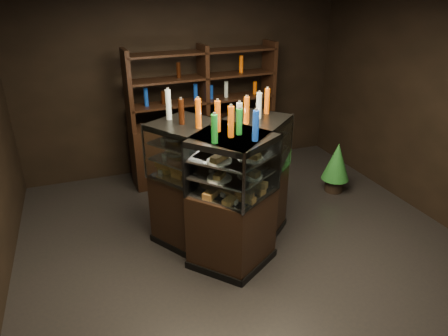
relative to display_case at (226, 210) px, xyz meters
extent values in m
plane|color=black|center=(0.22, -0.12, -0.49)|extent=(5.00, 5.00, 0.00)
cube|color=black|center=(0.22, 2.38, 1.01)|extent=(5.00, 0.02, 3.00)
cube|color=black|center=(2.72, -0.12, 1.01)|extent=(0.02, 5.00, 3.00)
cube|color=black|center=(0.17, -0.02, -0.06)|extent=(1.39, 1.35, 0.85)
cube|color=black|center=(0.17, -0.02, -0.45)|extent=(1.43, 1.39, 0.08)
cube|color=black|center=(0.17, -0.02, 0.93)|extent=(1.39, 1.35, 0.06)
cube|color=silver|center=(0.17, -0.02, 0.37)|extent=(1.32, 1.27, 0.02)
cube|color=silver|center=(0.17, -0.02, 0.57)|extent=(1.32, 1.27, 0.02)
cube|color=silver|center=(0.17, -0.02, 0.75)|extent=(1.32, 1.27, 0.02)
cube|color=white|center=(0.39, -0.27, 0.66)|extent=(0.96, 0.87, 0.60)
cylinder|color=silver|center=(0.86, 0.17, 0.66)|extent=(0.03, 0.03, 0.62)
cylinder|color=silver|center=(-0.10, -0.69, 0.66)|extent=(0.03, 0.03, 0.62)
cube|color=black|center=(-0.17, 0.02, -0.06)|extent=(1.23, 1.44, 0.85)
cube|color=black|center=(-0.17, 0.02, -0.45)|extent=(1.27, 1.48, 0.08)
cube|color=black|center=(-0.17, 0.02, 0.93)|extent=(1.23, 1.44, 0.06)
cube|color=silver|center=(-0.17, 0.02, 0.37)|extent=(1.16, 1.37, 0.02)
cube|color=silver|center=(-0.17, 0.02, 0.57)|extent=(1.16, 1.37, 0.02)
cube|color=silver|center=(-0.17, 0.02, 0.75)|extent=(1.16, 1.37, 0.02)
cube|color=white|center=(-0.45, -0.15, 0.66)|extent=(0.69, 1.10, 0.60)
cylinder|color=silver|center=(-0.10, -0.69, 0.66)|extent=(0.03, 0.03, 0.62)
cylinder|color=silver|center=(-0.78, 0.40, 0.66)|extent=(0.03, 0.03, 0.62)
cube|color=gold|center=(-0.21, -0.41, 0.41)|extent=(0.19, 0.19, 0.06)
cube|color=gold|center=(-0.05, -0.26, 0.41)|extent=(0.19, 0.19, 0.06)
cube|color=gold|center=(0.11, -0.12, 0.41)|extent=(0.19, 0.19, 0.06)
cube|color=gold|center=(0.27, 0.03, 0.41)|extent=(0.19, 0.19, 0.06)
cube|color=gold|center=(0.43, 0.17, 0.41)|extent=(0.19, 0.19, 0.06)
cube|color=gold|center=(0.59, 0.32, 0.41)|extent=(0.19, 0.19, 0.06)
cylinder|color=white|center=(-0.20, -0.35, 0.59)|extent=(0.24, 0.24, 0.02)
cube|color=gold|center=(-0.20, -0.35, 0.62)|extent=(0.18, 0.18, 0.05)
cylinder|color=white|center=(0.05, -0.13, 0.59)|extent=(0.24, 0.24, 0.02)
cube|color=gold|center=(0.05, -0.13, 0.62)|extent=(0.18, 0.18, 0.05)
cylinder|color=white|center=(0.29, 0.09, 0.59)|extent=(0.24, 0.24, 0.02)
cube|color=gold|center=(0.29, 0.09, 0.62)|extent=(0.18, 0.18, 0.05)
cylinder|color=white|center=(0.53, 0.31, 0.59)|extent=(0.24, 0.24, 0.02)
cube|color=gold|center=(0.53, 0.31, 0.62)|extent=(0.18, 0.18, 0.05)
cylinder|color=white|center=(-0.20, -0.35, 0.76)|extent=(0.24, 0.24, 0.02)
cube|color=gold|center=(-0.20, -0.35, 0.80)|extent=(0.18, 0.18, 0.05)
cylinder|color=white|center=(0.05, -0.13, 0.76)|extent=(0.24, 0.24, 0.02)
cube|color=gold|center=(0.05, -0.13, 0.80)|extent=(0.18, 0.18, 0.05)
cylinder|color=white|center=(0.29, 0.09, 0.76)|extent=(0.24, 0.24, 0.02)
cube|color=gold|center=(0.29, 0.09, 0.80)|extent=(0.18, 0.18, 0.05)
cylinder|color=white|center=(0.53, 0.31, 0.76)|extent=(0.24, 0.24, 0.02)
cube|color=gold|center=(0.53, 0.31, 0.80)|extent=(0.18, 0.18, 0.05)
cube|color=gold|center=(-0.48, 0.47, 0.41)|extent=(0.17, 0.20, 0.06)
cube|color=gold|center=(-0.37, 0.28, 0.41)|extent=(0.17, 0.20, 0.06)
cube|color=gold|center=(-0.25, 0.10, 0.41)|extent=(0.17, 0.20, 0.06)
cube|color=gold|center=(-0.14, -0.08, 0.41)|extent=(0.17, 0.20, 0.06)
cube|color=gold|center=(-0.02, -0.27, 0.41)|extent=(0.17, 0.20, 0.06)
cube|color=gold|center=(0.10, -0.45, 0.41)|extent=(0.17, 0.20, 0.06)
cylinder|color=white|center=(-0.43, 0.44, 0.59)|extent=(0.24, 0.24, 0.02)
cube|color=gold|center=(-0.43, 0.44, 0.62)|extent=(0.16, 0.19, 0.05)
cylinder|color=white|center=(-0.25, 0.16, 0.59)|extent=(0.24, 0.24, 0.02)
cube|color=gold|center=(-0.25, 0.16, 0.62)|extent=(0.16, 0.19, 0.05)
cylinder|color=white|center=(-0.08, -0.11, 0.59)|extent=(0.24, 0.24, 0.02)
cube|color=gold|center=(-0.08, -0.11, 0.62)|extent=(0.16, 0.19, 0.05)
cylinder|color=white|center=(0.10, -0.39, 0.59)|extent=(0.24, 0.24, 0.02)
cube|color=gold|center=(0.10, -0.39, 0.62)|extent=(0.16, 0.19, 0.05)
cylinder|color=white|center=(-0.43, 0.44, 0.76)|extent=(0.24, 0.24, 0.02)
cube|color=gold|center=(-0.43, 0.44, 0.80)|extent=(0.16, 0.19, 0.05)
cylinder|color=white|center=(-0.25, 0.16, 0.76)|extent=(0.24, 0.24, 0.02)
cube|color=gold|center=(-0.25, 0.16, 0.80)|extent=(0.16, 0.19, 0.05)
cylinder|color=white|center=(-0.08, -0.11, 0.76)|extent=(0.24, 0.24, 0.02)
cube|color=gold|center=(-0.08, -0.11, 0.80)|extent=(0.16, 0.19, 0.05)
cylinder|color=white|center=(0.10, -0.39, 0.76)|extent=(0.24, 0.24, 0.02)
cube|color=gold|center=(0.10, -0.39, 0.80)|extent=(0.16, 0.19, 0.05)
cylinder|color=#147223|center=(-0.24, -0.39, 1.10)|extent=(0.06, 0.06, 0.28)
cylinder|color=silver|center=(-0.24, -0.39, 1.25)|extent=(0.03, 0.03, 0.02)
cylinder|color=#B20C0A|center=(-0.08, -0.24, 1.10)|extent=(0.06, 0.06, 0.28)
cylinder|color=silver|center=(-0.08, -0.24, 1.25)|extent=(0.03, 0.03, 0.02)
cylinder|color=#D8590A|center=(0.09, -0.09, 1.10)|extent=(0.06, 0.06, 0.28)
cylinder|color=silver|center=(0.09, -0.09, 1.25)|extent=(0.03, 0.03, 0.02)
cylinder|color=#0F38B2|center=(0.25, 0.05, 1.10)|extent=(0.06, 0.06, 0.28)
cylinder|color=silver|center=(0.25, 0.05, 1.25)|extent=(0.03, 0.03, 0.02)
cylinder|color=black|center=(0.41, 0.20, 1.10)|extent=(0.06, 0.06, 0.28)
cylinder|color=silver|center=(0.41, 0.20, 1.25)|extent=(0.03, 0.03, 0.02)
cylinder|color=yellow|center=(0.57, 0.34, 1.10)|extent=(0.06, 0.06, 0.28)
cylinder|color=silver|center=(0.57, 0.34, 1.25)|extent=(0.03, 0.03, 0.02)
cylinder|color=#147223|center=(-0.45, 0.48, 1.10)|extent=(0.06, 0.06, 0.28)
cylinder|color=silver|center=(-0.45, 0.48, 1.25)|extent=(0.03, 0.03, 0.02)
cylinder|color=#B20C0A|center=(-0.34, 0.30, 1.10)|extent=(0.06, 0.06, 0.28)
cylinder|color=silver|center=(-0.34, 0.30, 1.25)|extent=(0.03, 0.03, 0.02)
cylinder|color=#D8590A|center=(-0.22, 0.12, 1.10)|extent=(0.06, 0.06, 0.28)
cylinder|color=silver|center=(-0.22, 0.12, 1.25)|extent=(0.03, 0.03, 0.02)
cylinder|color=#0F38B2|center=(-0.11, -0.07, 1.10)|extent=(0.06, 0.06, 0.28)
cylinder|color=silver|center=(-0.11, -0.07, 1.25)|extent=(0.03, 0.03, 0.02)
cylinder|color=black|center=(0.01, -0.25, 1.10)|extent=(0.06, 0.06, 0.28)
cylinder|color=silver|center=(0.01, -0.25, 1.25)|extent=(0.03, 0.03, 0.02)
cylinder|color=yellow|center=(0.12, -0.44, 1.10)|extent=(0.06, 0.06, 0.28)
cylinder|color=silver|center=(0.12, -0.44, 1.25)|extent=(0.03, 0.03, 0.02)
cylinder|color=black|center=(1.96, 0.74, -0.39)|extent=(0.26, 0.26, 0.20)
cone|color=#1A5B23|center=(1.96, 0.74, -0.02)|extent=(0.39, 0.39, 0.54)
cone|color=#1A5B23|center=(1.96, 0.74, 0.16)|extent=(0.31, 0.31, 0.38)
cube|color=black|center=(0.37, 1.93, -0.04)|extent=(2.25, 0.55, 0.90)
cube|color=black|center=(-0.72, 1.87, 0.96)|extent=(0.08, 0.38, 1.10)
cube|color=black|center=(0.37, 1.93, 0.96)|extent=(0.08, 0.38, 1.10)
cube|color=black|center=(1.45, 1.99, 0.96)|extent=(0.08, 0.38, 1.10)
cube|color=black|center=(0.37, 1.93, 0.71)|extent=(2.21, 0.51, 0.03)
cube|color=black|center=(0.37, 1.93, 1.06)|extent=(2.21, 0.51, 0.03)
cube|color=black|center=(0.37, 1.93, 1.41)|extent=(2.21, 0.51, 0.03)
cylinder|color=#147223|center=(-0.48, 1.88, 0.84)|extent=(0.06, 0.06, 0.22)
cylinder|color=#B20C0A|center=(-0.24, 1.89, 0.84)|extent=(0.06, 0.06, 0.22)
cylinder|color=#D8590A|center=(0.00, 1.91, 0.84)|extent=(0.06, 0.06, 0.22)
cylinder|color=#0F38B2|center=(0.25, 1.92, 0.84)|extent=(0.06, 0.06, 0.22)
cylinder|color=black|center=(0.49, 1.94, 0.84)|extent=(0.06, 0.06, 0.22)
cylinder|color=yellow|center=(0.73, 1.95, 0.84)|extent=(0.06, 0.06, 0.22)
cylinder|color=silver|center=(0.97, 1.97, 0.84)|extent=(0.06, 0.06, 0.22)
cylinder|color=#147223|center=(1.21, 1.98, 0.84)|extent=(0.06, 0.06, 0.22)
camera|label=1|loc=(-1.34, -3.58, 2.26)|focal=32.00mm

